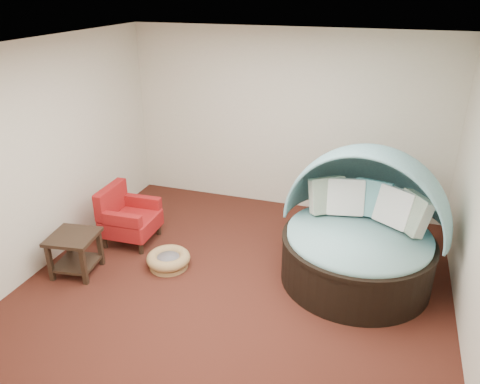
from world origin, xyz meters
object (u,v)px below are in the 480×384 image
(pet_basket, at_px, (169,260))
(side_table, at_px, (75,248))
(red_armchair, at_px, (127,217))
(canopy_daybed, at_px, (363,221))

(pet_basket, relative_size, side_table, 0.97)
(red_armchair, xyz_separation_m, side_table, (-0.21, -0.91, -0.03))
(red_armchair, bearing_deg, pet_basket, -29.36)
(canopy_daybed, distance_m, red_armchair, 3.19)
(pet_basket, xyz_separation_m, red_armchair, (-0.84, 0.44, 0.27))
(red_armchair, bearing_deg, side_table, -104.51)
(canopy_daybed, xyz_separation_m, red_armchair, (-3.17, -0.13, -0.40))
(pet_basket, relative_size, red_armchair, 0.75)
(canopy_daybed, relative_size, side_table, 3.46)
(pet_basket, xyz_separation_m, side_table, (-1.04, -0.47, 0.24))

